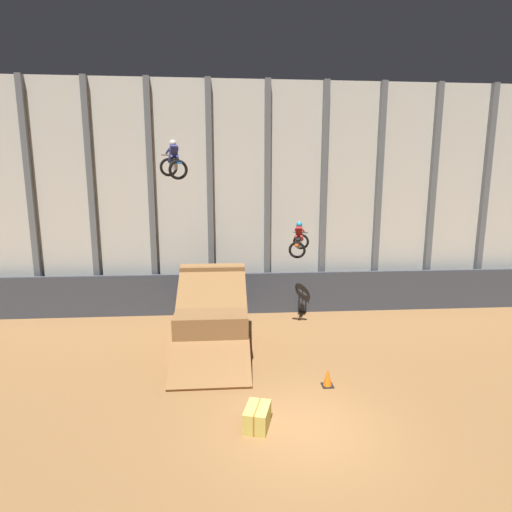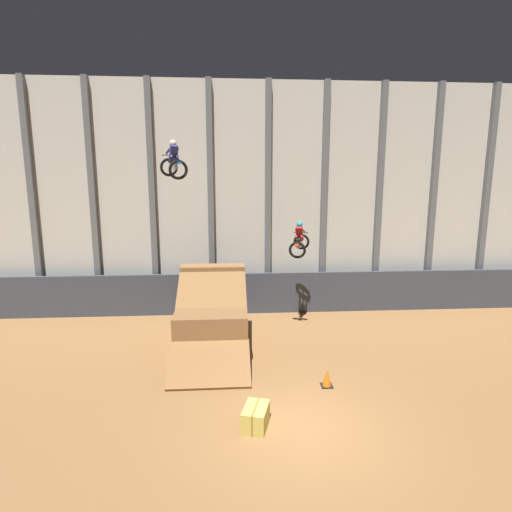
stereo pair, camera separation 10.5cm
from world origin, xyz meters
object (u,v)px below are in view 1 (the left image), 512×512
object	(u,v)px
rider_bike_left_air	(173,162)
rider_bike_right_air	(299,241)
traffic_cone_near_ramp	(328,378)
hay_bale_trackside	(257,417)
dirt_ramp	(212,320)

from	to	relation	value
rider_bike_left_air	rider_bike_right_air	size ratio (longest dim) A/B	0.99
traffic_cone_near_ramp	hay_bale_trackside	world-z (taller)	traffic_cone_near_ramp
rider_bike_left_air	dirt_ramp	bearing A→B (deg)	-56.16
dirt_ramp	hay_bale_trackside	world-z (taller)	dirt_ramp
rider_bike_right_air	rider_bike_left_air	bearing A→B (deg)	-150.36
dirt_ramp	traffic_cone_near_ramp	bearing A→B (deg)	-43.17
dirt_ramp	hay_bale_trackside	bearing A→B (deg)	-76.29
hay_bale_trackside	rider_bike_right_air	bearing A→B (deg)	72.14
dirt_ramp	traffic_cone_near_ramp	world-z (taller)	dirt_ramp
rider_bike_left_air	traffic_cone_near_ramp	size ratio (longest dim) A/B	3.15
dirt_ramp	hay_bale_trackside	distance (m)	5.66
hay_bale_trackside	dirt_ramp	bearing A→B (deg)	103.71
dirt_ramp	rider_bike_right_air	distance (m)	5.12
rider_bike_right_air	traffic_cone_near_ramp	xyz separation A→B (m)	(-0.04, -5.55, -3.57)
traffic_cone_near_ramp	dirt_ramp	bearing A→B (deg)	136.83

